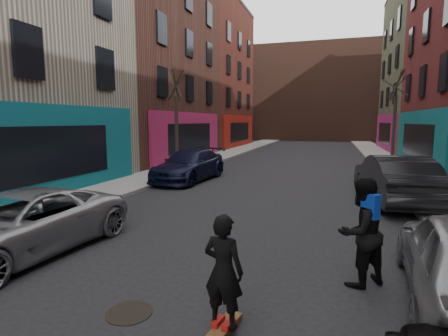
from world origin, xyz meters
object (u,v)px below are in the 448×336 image
Objects in this scene: pedestrian at (361,232)px; tree_left_far at (176,112)px; parked_left_far at (20,224)px; tree_right_far at (395,111)px; skateboard at (223,329)px; manhole at (129,313)px; skateboarder at (223,271)px; parked_right_end at (394,179)px; parked_left_end at (189,165)px.

tree_left_far is at bearing -94.80° from pedestrian.
tree_right_far is at bearing 66.57° from parked_left_far.
skateboard is 1.50m from manhole.
skateboarder is (5.01, -1.39, 0.20)m from parked_left_far.
parked_left_far is 2.56× the size of pedestrian.
tree_right_far is 11.73m from parked_right_end.
parked_left_end is at bearing -93.93° from pedestrian.
parked_right_end is at bearing -26.18° from tree_left_far.
parked_left_far is (-10.07, -19.02, -2.85)m from tree_right_far.
tree_left_far is 16.51m from skateboard.
pedestrian is at bearing 70.32° from parked_right_end.
tree_right_far is 1.31× the size of parked_right_end.
skateboarder is at bearing -60.51° from parked_left_end.
parked_right_end reaches higher than parked_left_end.
tree_left_far is 1.26× the size of parked_left_end.
parked_left_far is 0.95× the size of parked_left_end.
parked_right_end reaches higher than parked_left_far.
parked_left_far reaches higher than manhole.
tree_right_far is (12.40, 6.00, 0.15)m from tree_left_far.
skateboard reaches higher than manhole.
pedestrian reaches higher than parked_right_end.
tree_left_far is 3.40× the size of pedestrian.
tree_left_far is 1.33× the size of parked_left_far.
parked_right_end is (10.80, -5.31, -2.53)m from tree_left_far.
parked_left_far is 5.20m from skateboarder.
pedestrian is at bearing -99.89° from tree_right_far.
tree_right_far is 21.71m from parked_left_far.
parked_left_far is at bearing -79.87° from tree_left_far.
parked_left_end is 9.03m from parked_right_end.
manhole is (-1.50, 0.04, -0.88)m from skateboarder.
skateboard is at bearing -0.00° from skateboarder.
manhole is (-4.96, -9.06, -0.85)m from parked_right_end.
parked_left_far is 3.82m from manhole.
parked_left_far is at bearing 173.80° from skateboard.
skateboard is (5.01, -1.39, -0.63)m from parked_left_far.
pedestrian reaches higher than manhole.
pedestrian is (-1.60, -7.03, 0.11)m from parked_right_end.
tree_right_far reaches higher than pedestrian.
tree_left_far is 0.96× the size of tree_right_far.
manhole is (3.78, -11.32, -0.74)m from parked_left_end.
parked_left_far is at bearing -83.89° from parked_left_end.
skateboard is at bearing 6.50° from pedestrian.
parked_left_far is at bearing -117.90° from tree_right_far.
pedestrian reaches higher than parked_left_end.
parked_left_far is at bearing 35.44° from parked_right_end.
tree_left_far is at bearing 126.26° from skateboard.
skateboard is at bearing -1.49° from manhole.
parked_right_end is at bearing 61.29° from manhole.
skateboard is 0.42× the size of pedestrian.
tree_right_far is 21.32m from skateboard.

